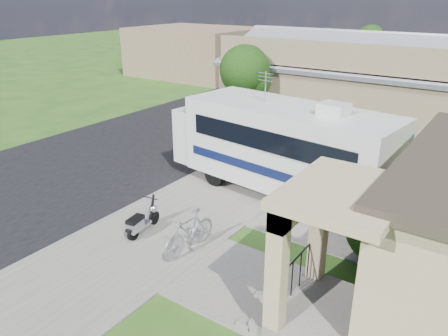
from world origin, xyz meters
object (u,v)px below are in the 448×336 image
Objects in this scene: motorhome at (281,145)px; pickup_truck at (252,101)px; scooter at (141,222)px; garden_hose at (297,284)px; bicycle at (190,234)px; shrub at (384,227)px; van at (296,82)px.

pickup_truck is at bearing 133.10° from motorhome.
pickup_truck reaches higher than scooter.
motorhome reaches higher than pickup_truck.
bicycle is at bearing -174.70° from garden_hose.
scooter is (-6.36, -2.35, -0.76)m from shrub.
van is (-0.42, 6.77, 0.06)m from pickup_truck.
shrub reaches higher than bicycle.
shrub is 0.43× the size of pickup_truck.
motorhome is 11.15m from pickup_truck.
scooter is at bearing -159.73° from shrub.
shrub is 6.82m from scooter.
shrub is (4.43, -2.72, -0.61)m from motorhome.
pickup_truck is 6.78m from van.
pickup_truck is (-6.41, 13.95, 0.18)m from bicycle.
bicycle is (1.78, 0.08, 0.13)m from scooter.
shrub reaches higher than scooter.
bicycle is at bearing -84.64° from motorhome.
garden_hose is at bearing -125.36° from shrub.
van is (-5.04, 20.80, 0.37)m from scooter.
motorhome is 5.14m from bicycle.
bicycle is at bearing -6.01° from scooter.
scooter is at bearing -71.81° from van.
scooter is 4.99m from garden_hose.
garden_hose is (10.00, -20.43, -0.74)m from van.
motorhome is 4.39× the size of bicycle.
shrub is 2.67m from garden_hose.
bicycle reaches higher than garden_hose.
scooter is 1.79m from bicycle.
pickup_truck is at bearing 133.22° from shrub.
motorhome reaches higher than bicycle.
scooter is 0.78× the size of bicycle.
motorhome is 22.23× the size of garden_hose.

